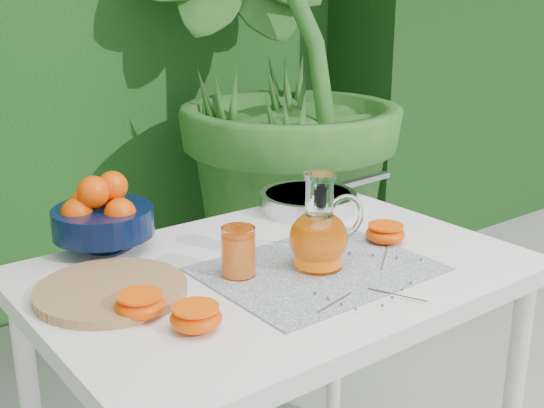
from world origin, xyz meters
TOP-DOWN VIEW (x-y plane):
  - potted_plant_right at (0.86, 1.14)m, footprint 2.72×2.72m
  - white_table at (0.07, 0.03)m, footprint 1.00×0.70m
  - placemat at (0.12, -0.04)m, footprint 0.45×0.35m
  - cutting_board at (-0.27, 0.10)m, footprint 0.33×0.33m
  - fruit_bowl at (-0.18, 0.33)m, footprint 0.28×0.28m
  - juice_pitcher at (0.13, -0.04)m, footprint 0.18×0.14m
  - juice_tumbler at (-0.03, 0.03)m, footprint 0.08×0.08m
  - saute_pan at (0.37, 0.27)m, footprint 0.45×0.27m
  - orange_halves at (-0.04, -0.04)m, footprint 0.72×0.21m
  - thyme_sprigs at (0.16, -0.16)m, footprint 0.34×0.26m

SIDE VIEW (x-z plane):
  - white_table at x=0.07m, z-range 0.29..1.04m
  - placemat at x=0.12m, z-range 0.75..0.75m
  - thyme_sprigs at x=0.16m, z-range 0.75..0.76m
  - cutting_board at x=-0.27m, z-range 0.75..0.77m
  - orange_halves at x=-0.04m, z-range 0.75..0.79m
  - saute_pan at x=0.37m, z-range 0.75..0.80m
  - juice_tumbler at x=-0.03m, z-range 0.75..0.85m
  - juice_pitcher at x=0.13m, z-range 0.72..0.92m
  - fruit_bowl at x=-0.18m, z-range 0.74..0.92m
  - potted_plant_right at x=0.86m, z-range 0.00..1.99m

